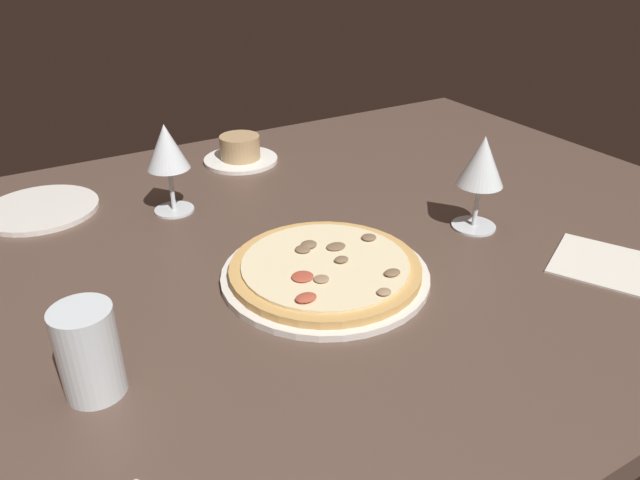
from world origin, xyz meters
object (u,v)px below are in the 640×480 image
object	(u,v)px
water_glass	(90,357)
paper_menu	(616,267)
ramekin_on_saucer	(240,152)
wine_glass_far	(167,151)
wine_glass_near	(482,165)
side_plate	(41,209)
pizza_main	(325,271)

from	to	relation	value
water_glass	paper_menu	world-z (taller)	water_glass
paper_menu	ramekin_on_saucer	bearing A→B (deg)	86.22
wine_glass_far	paper_menu	size ratio (longest dim) A/B	0.91
ramekin_on_saucer	water_glass	world-z (taller)	water_glass
wine_glass_near	paper_menu	distance (cm)	25.31
wine_glass_far	side_plate	size ratio (longest dim) A/B	0.80
wine_glass_near	paper_menu	xyz separation A→B (cm)	(9.06, -20.82, -11.17)
pizza_main	water_glass	xyz separation A→B (cm)	(-34.08, -7.28, 3.49)
pizza_main	water_glass	distance (cm)	35.02
water_glass	side_plate	bearing A→B (deg)	88.06
side_plate	paper_menu	bearing A→B (deg)	-42.22
pizza_main	wine_glass_far	distance (cm)	36.47
water_glass	paper_menu	xyz separation A→B (cm)	(73.11, -12.48, -4.57)
pizza_main	side_plate	bearing A→B (deg)	125.69
ramekin_on_saucer	water_glass	bearing A→B (deg)	-126.94
paper_menu	side_plate	bearing A→B (deg)	110.12
side_plate	wine_glass_near	bearing A→B (deg)	-35.18
water_glass	side_plate	distance (cm)	52.45
pizza_main	paper_menu	distance (cm)	43.77
ramekin_on_saucer	paper_menu	world-z (taller)	ramekin_on_saucer
wine_glass_near	paper_menu	world-z (taller)	wine_glass_near
pizza_main	wine_glass_far	world-z (taller)	wine_glass_far
wine_glass_far	pizza_main	bearing A→B (deg)	-70.51
wine_glass_far	paper_menu	bearing A→B (deg)	-46.14
pizza_main	wine_glass_far	bearing A→B (deg)	109.49
side_plate	water_glass	bearing A→B (deg)	-91.94
wine_glass_far	side_plate	world-z (taller)	wine_glass_far
pizza_main	wine_glass_near	distance (cm)	31.65
pizza_main	ramekin_on_saucer	xyz separation A→B (cm)	(8.47, 49.29, 0.99)
wine_glass_far	water_glass	bearing A→B (deg)	-119.05
wine_glass_far	water_glass	world-z (taller)	wine_glass_far
water_glass	paper_menu	distance (cm)	74.31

